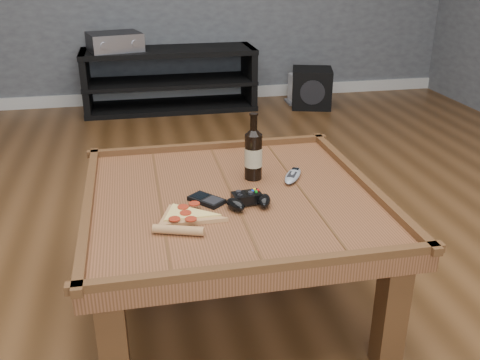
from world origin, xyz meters
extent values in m
plane|color=#472B14|center=(0.00, 0.00, 0.00)|extent=(6.00, 6.00, 0.00)
cube|color=silver|center=(0.00, 2.99, 0.05)|extent=(5.00, 0.02, 0.10)
cube|color=#533017|center=(0.00, 0.00, 0.42)|extent=(1.00, 1.00, 0.06)
cube|color=#442812|center=(-0.42, -0.42, 0.20)|extent=(0.08, 0.08, 0.39)
cube|color=#442812|center=(0.42, -0.42, 0.20)|extent=(0.08, 0.08, 0.39)
cube|color=#442812|center=(-0.42, 0.42, 0.20)|extent=(0.08, 0.08, 0.39)
cube|color=#442812|center=(0.42, 0.42, 0.20)|extent=(0.08, 0.08, 0.39)
cube|color=#442812|center=(0.00, 0.48, 0.46)|extent=(1.03, 0.03, 0.03)
cube|color=#442812|center=(0.00, -0.48, 0.46)|extent=(1.03, 0.03, 0.03)
cube|color=#442812|center=(0.48, 0.00, 0.46)|extent=(0.03, 1.03, 0.03)
cube|color=#442812|center=(-0.48, 0.00, 0.46)|extent=(0.03, 1.03, 0.03)
cube|color=black|center=(0.00, 2.75, 0.48)|extent=(1.40, 0.45, 0.04)
cube|color=black|center=(0.00, 2.75, 0.23)|extent=(1.40, 0.45, 0.03)
cube|color=black|center=(0.00, 2.75, 0.02)|extent=(1.40, 0.45, 0.04)
cube|color=black|center=(-0.67, 2.75, 0.25)|extent=(0.05, 0.44, 0.50)
cube|color=black|center=(0.67, 2.75, 0.25)|extent=(0.05, 0.44, 0.50)
cylinder|color=black|center=(0.10, 0.13, 0.54)|extent=(0.06, 0.06, 0.17)
cone|color=black|center=(0.10, 0.13, 0.64)|extent=(0.06, 0.06, 0.03)
cylinder|color=black|center=(0.10, 0.13, 0.67)|extent=(0.03, 0.03, 0.06)
cylinder|color=black|center=(0.10, 0.13, 0.70)|extent=(0.03, 0.03, 0.01)
cylinder|color=#BEB189|center=(0.10, 0.13, 0.54)|extent=(0.07, 0.07, 0.07)
cube|color=black|center=(0.03, -0.08, 0.47)|extent=(0.10, 0.07, 0.03)
ellipsoid|color=black|center=(-0.01, -0.12, 0.47)|extent=(0.08, 0.09, 0.04)
ellipsoid|color=black|center=(0.09, -0.11, 0.47)|extent=(0.06, 0.09, 0.04)
cylinder|color=black|center=(0.01, -0.07, 0.49)|extent=(0.02, 0.02, 0.01)
cylinder|color=black|center=(0.05, -0.09, 0.49)|extent=(0.02, 0.02, 0.01)
cylinder|color=yellow|center=(0.07, -0.06, 0.49)|extent=(0.01, 0.01, 0.01)
cylinder|color=red|center=(0.08, -0.07, 0.49)|extent=(0.01, 0.01, 0.01)
cylinder|color=#0C33CC|center=(0.06, -0.07, 0.49)|extent=(0.01, 0.01, 0.01)
cylinder|color=#0C9919|center=(0.07, -0.08, 0.49)|extent=(0.01, 0.01, 0.01)
cylinder|color=tan|center=(-0.21, -0.24, 0.46)|extent=(0.16, 0.08, 0.03)
cylinder|color=#A22A14|center=(-0.22, -0.18, 0.47)|extent=(0.04, 0.04, 0.00)
cylinder|color=#A22A14|center=(-0.17, -0.19, 0.47)|extent=(0.04, 0.04, 0.00)
cylinder|color=#A22A14|center=(-0.18, -0.14, 0.47)|extent=(0.04, 0.04, 0.00)
cylinder|color=#A22A14|center=(-0.18, -0.10, 0.47)|extent=(0.04, 0.04, 0.00)
cylinder|color=#A22A14|center=(-0.14, -0.08, 0.47)|extent=(0.04, 0.04, 0.00)
cube|color=black|center=(-0.10, -0.04, 0.46)|extent=(0.13, 0.13, 0.01)
cube|color=black|center=(-0.11, -0.01, 0.47)|extent=(0.07, 0.07, 0.00)
cube|color=black|center=(-0.08, -0.06, 0.47)|extent=(0.07, 0.07, 0.00)
ellipsoid|color=gray|center=(0.25, 0.10, 0.46)|extent=(0.12, 0.17, 0.02)
cube|color=black|center=(0.27, 0.14, 0.47)|extent=(0.03, 0.03, 0.00)
cube|color=black|center=(0.24, 0.09, 0.47)|extent=(0.05, 0.06, 0.00)
cube|color=black|center=(-0.42, 2.75, 0.57)|extent=(0.46, 0.41, 0.14)
cube|color=#B6B8C1|center=(-0.38, 2.59, 0.57)|extent=(0.39, 0.10, 0.14)
cylinder|color=#B6B8C1|center=(-0.49, 2.56, 0.57)|extent=(0.05, 0.03, 0.05)
cylinder|color=#B6B8C1|center=(-0.26, 2.62, 0.57)|extent=(0.05, 0.03, 0.05)
cube|color=black|center=(1.18, 2.58, 0.16)|extent=(0.40, 0.40, 0.32)
cylinder|color=black|center=(1.13, 2.43, 0.16)|extent=(0.20, 0.07, 0.20)
cube|color=slate|center=(1.06, 2.72, 0.01)|extent=(0.11, 0.20, 0.02)
cube|color=white|center=(1.06, 2.72, 0.13)|extent=(0.05, 0.18, 0.23)
camera|label=1|loc=(-0.31, -1.66, 1.23)|focal=40.00mm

